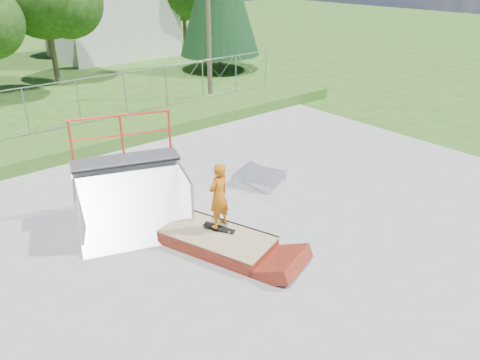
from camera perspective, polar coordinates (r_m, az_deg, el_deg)
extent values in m
plane|color=#2C5518|center=(11.76, 1.78, -7.98)|extent=(120.00, 120.00, 0.00)
cube|color=gray|center=(11.75, 1.78, -7.90)|extent=(20.00, 16.00, 0.04)
cube|color=#2C5518|center=(19.10, -17.48, 5.09)|extent=(24.00, 3.00, 0.50)
cube|color=maroon|center=(11.57, -2.77, -7.51)|extent=(2.12, 2.99, 0.38)
cube|color=tan|center=(11.46, -2.79, -6.65)|extent=(2.14, 3.02, 0.03)
cube|color=black|center=(11.59, -2.53, -5.90)|extent=(0.60, 0.79, 0.13)
imported|color=#CF6710|center=(11.19, -2.61, -2.27)|extent=(0.66, 0.50, 1.65)
cube|color=beige|center=(37.01, -15.42, 18.21)|extent=(8.00, 6.00, 5.00)
cylinder|color=brown|center=(24.04, -3.91, 19.30)|extent=(0.24, 0.24, 8.00)
cylinder|color=brown|center=(29.24, -21.69, 13.54)|extent=(0.30, 0.30, 2.80)
sphere|color=#17350E|center=(28.59, -20.34, 19.65)|extent=(3.84, 3.84, 3.84)
cylinder|color=brown|center=(37.84, -6.71, 17.21)|extent=(0.30, 0.30, 2.62)
cylinder|color=brown|center=(37.57, -22.19, 15.15)|extent=(0.30, 0.30, 2.10)
sphere|color=#17350E|center=(37.28, -22.91, 19.25)|extent=(3.84, 3.84, 3.84)
sphere|color=#17350E|center=(37.10, -21.43, 18.71)|extent=(2.88, 2.88, 2.88)
cylinder|color=brown|center=(31.17, -2.44, 14.35)|extent=(0.28, 0.28, 1.20)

